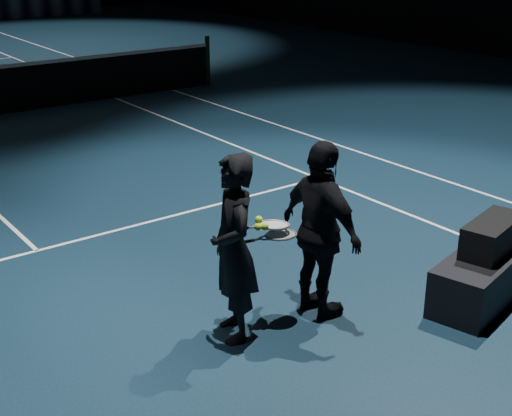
{
  "coord_description": "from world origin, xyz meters",
  "views": [
    {
      "loc": [
        -2.31,
        -13.57,
        3.31
      ],
      "look_at": [
        0.94,
        -9.19,
        1.17
      ],
      "focal_mm": 50.0,
      "sensor_mm": 36.0,
      "label": 1
    }
  ],
  "objects_px": {
    "racket_lower": "(281,235)",
    "tennis_balls": "(261,224)",
    "player_a": "(234,249)",
    "racket_bag": "(493,236)",
    "racket_upper": "(274,225)",
    "player_b": "(321,231)",
    "player_bench": "(488,273)"
  },
  "relations": [
    {
      "from": "player_a",
      "to": "racket_upper",
      "type": "height_order",
      "value": "player_a"
    },
    {
      "from": "player_bench",
      "to": "player_b",
      "type": "xyz_separation_m",
      "value": [
        -1.53,
        0.7,
        0.59
      ]
    },
    {
      "from": "tennis_balls",
      "to": "racket_upper",
      "type": "bearing_deg",
      "value": 3.08
    },
    {
      "from": "player_b",
      "to": "tennis_balls",
      "type": "xyz_separation_m",
      "value": [
        -0.58,
        0.11,
        0.17
      ]
    },
    {
      "from": "player_a",
      "to": "racket_lower",
      "type": "distance_m",
      "value": 0.45
    },
    {
      "from": "player_bench",
      "to": "racket_lower",
      "type": "xyz_separation_m",
      "value": [
        -1.92,
        0.78,
        0.63
      ]
    },
    {
      "from": "racket_lower",
      "to": "racket_upper",
      "type": "height_order",
      "value": "racket_upper"
    },
    {
      "from": "player_b",
      "to": "racket_upper",
      "type": "distance_m",
      "value": 0.47
    },
    {
      "from": "player_a",
      "to": "racket_bag",
      "type": "bearing_deg",
      "value": 90.49
    },
    {
      "from": "racket_upper",
      "to": "tennis_balls",
      "type": "distance_m",
      "value": 0.16
    },
    {
      "from": "player_a",
      "to": "tennis_balls",
      "type": "bearing_deg",
      "value": 101.1
    },
    {
      "from": "racket_bag",
      "to": "player_b",
      "type": "distance_m",
      "value": 1.69
    },
    {
      "from": "racket_bag",
      "to": "player_b",
      "type": "relative_size",
      "value": 0.48
    },
    {
      "from": "player_b",
      "to": "player_bench",
      "type": "bearing_deg",
      "value": -114.58
    },
    {
      "from": "racket_bag",
      "to": "player_b",
      "type": "bearing_deg",
      "value": 140.98
    },
    {
      "from": "racket_upper",
      "to": "tennis_balls",
      "type": "height_order",
      "value": "tennis_balls"
    },
    {
      "from": "racket_bag",
      "to": "racket_upper",
      "type": "height_order",
      "value": "racket_upper"
    },
    {
      "from": "racket_bag",
      "to": "player_b",
      "type": "xyz_separation_m",
      "value": [
        -1.53,
        0.7,
        0.2
      ]
    },
    {
      "from": "racket_lower",
      "to": "player_b",
      "type": "bearing_deg",
      "value": 0.0
    },
    {
      "from": "player_bench",
      "to": "player_a",
      "type": "height_order",
      "value": "player_a"
    },
    {
      "from": "player_bench",
      "to": "tennis_balls",
      "type": "distance_m",
      "value": 2.39
    },
    {
      "from": "player_b",
      "to": "tennis_balls",
      "type": "height_order",
      "value": "player_b"
    },
    {
      "from": "tennis_balls",
      "to": "racket_lower",
      "type": "bearing_deg",
      "value": -11.96
    },
    {
      "from": "player_bench",
      "to": "player_a",
      "type": "distance_m",
      "value": 2.58
    },
    {
      "from": "racket_bag",
      "to": "tennis_balls",
      "type": "xyz_separation_m",
      "value": [
        -2.11,
        0.82,
        0.37
      ]
    },
    {
      "from": "racket_bag",
      "to": "racket_lower",
      "type": "bearing_deg",
      "value": 143.7
    },
    {
      "from": "tennis_balls",
      "to": "racket_bag",
      "type": "bearing_deg",
      "value": -21.17
    },
    {
      "from": "racket_bag",
      "to": "tennis_balls",
      "type": "bearing_deg",
      "value": 144.57
    },
    {
      "from": "player_a",
      "to": "player_b",
      "type": "bearing_deg",
      "value": 99.98
    },
    {
      "from": "player_a",
      "to": "racket_upper",
      "type": "relative_size",
      "value": 2.42
    },
    {
      "from": "racket_lower",
      "to": "tennis_balls",
      "type": "distance_m",
      "value": 0.23
    },
    {
      "from": "player_bench",
      "to": "racket_upper",
      "type": "relative_size",
      "value": 2.31
    }
  ]
}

